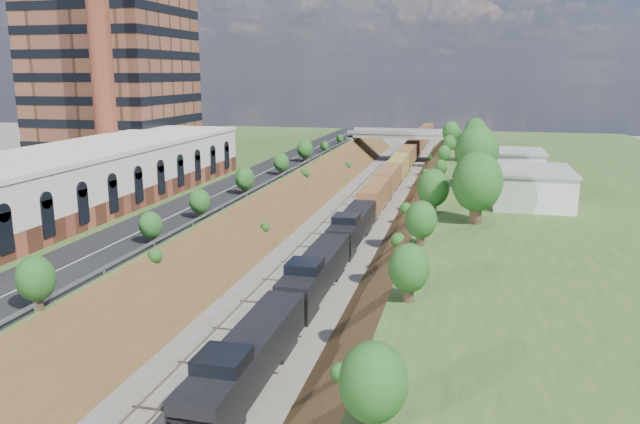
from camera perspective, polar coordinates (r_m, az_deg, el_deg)
platform_left at (r=100.62m, az=-15.89°, el=1.81°), size 44.00×180.00×5.00m
platform_right at (r=89.46m, az=24.17°, el=-0.13°), size 44.00×180.00×5.00m
embankment_left at (r=92.45m, az=-3.81°, el=-0.24°), size 10.00×180.00×10.00m
embankment_right at (r=88.54m, az=9.91°, el=-0.98°), size 10.00×180.00×10.00m
rail_left_track at (r=90.32m, az=1.28°, el=-0.47°), size 1.58×180.00×0.18m
rail_right_track at (r=89.39m, az=4.54°, el=-0.64°), size 1.58×180.00×0.18m
road at (r=92.89m, az=-6.51°, el=2.94°), size 8.00×180.00×0.10m
guardrail at (r=91.31m, az=-4.14°, el=3.14°), size 0.10×171.00×0.70m
commercial_building at (r=78.61m, az=-20.76°, el=2.99°), size 14.30×62.30×7.00m
smokestack at (r=97.22m, az=-19.49°, el=14.56°), size 3.20×3.20×40.00m
overpass at (r=149.66m, az=7.38°, el=6.52°), size 24.50×8.30×7.40m
white_building_near at (r=79.49m, az=18.74°, el=2.14°), size 9.00×12.00×4.00m
white_building_far at (r=101.15m, az=17.41°, el=4.24°), size 8.00×10.00×3.60m
tree_right_large at (r=66.92m, az=14.19°, el=2.64°), size 5.25×5.25×7.61m
tree_left_crest at (r=55.43m, az=-17.12°, el=-2.05°), size 2.45×2.45×3.55m
freight_train at (r=122.97m, az=7.15°, el=4.12°), size 2.94×181.48×4.55m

